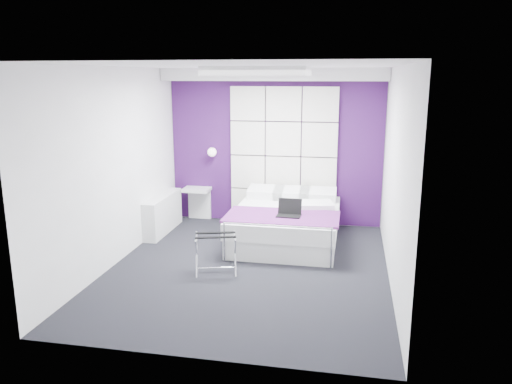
% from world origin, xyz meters
% --- Properties ---
extents(floor, '(4.40, 4.40, 0.00)m').
position_xyz_m(floor, '(0.00, 0.00, 0.00)').
color(floor, black).
rests_on(floor, ground).
extents(ceiling, '(4.40, 4.40, 0.00)m').
position_xyz_m(ceiling, '(0.00, 0.00, 2.60)').
color(ceiling, white).
rests_on(ceiling, wall_back).
extents(wall_back, '(3.60, 0.00, 3.60)m').
position_xyz_m(wall_back, '(0.00, 2.20, 1.30)').
color(wall_back, silver).
rests_on(wall_back, floor).
extents(wall_left, '(0.00, 4.40, 4.40)m').
position_xyz_m(wall_left, '(-1.80, 0.00, 1.30)').
color(wall_left, silver).
rests_on(wall_left, floor).
extents(wall_right, '(0.00, 4.40, 4.40)m').
position_xyz_m(wall_right, '(1.80, 0.00, 1.30)').
color(wall_right, silver).
rests_on(wall_right, floor).
extents(accent_wall, '(3.58, 0.02, 2.58)m').
position_xyz_m(accent_wall, '(0.00, 2.19, 1.30)').
color(accent_wall, '#371049').
rests_on(accent_wall, wall_back).
extents(soffit, '(3.58, 0.50, 0.20)m').
position_xyz_m(soffit, '(0.00, 1.95, 2.50)').
color(soffit, silver).
rests_on(soffit, wall_back).
extents(headboard, '(1.80, 0.08, 2.30)m').
position_xyz_m(headboard, '(0.15, 2.14, 1.17)').
color(headboard, silver).
rests_on(headboard, wall_back).
extents(skylight, '(1.36, 0.86, 0.12)m').
position_xyz_m(skylight, '(0.00, 0.60, 2.55)').
color(skylight, white).
rests_on(skylight, ceiling).
extents(wall_lamp, '(0.15, 0.15, 0.15)m').
position_xyz_m(wall_lamp, '(-1.05, 2.06, 1.22)').
color(wall_lamp, white).
rests_on(wall_lamp, wall_back).
extents(radiator, '(0.22, 1.20, 0.60)m').
position_xyz_m(radiator, '(-1.69, 1.30, 0.30)').
color(radiator, silver).
rests_on(radiator, floor).
extents(bed, '(1.61, 1.93, 0.68)m').
position_xyz_m(bed, '(0.34, 1.17, 0.29)').
color(bed, silver).
rests_on(bed, floor).
extents(nightstand, '(0.46, 0.36, 0.05)m').
position_xyz_m(nightstand, '(-1.34, 2.02, 0.56)').
color(nightstand, silver).
rests_on(nightstand, wall_back).
extents(luggage_rack, '(0.51, 0.38, 0.50)m').
position_xyz_m(luggage_rack, '(-0.39, -0.20, 0.25)').
color(luggage_rack, silver).
rests_on(luggage_rack, floor).
extents(laptop, '(0.34, 0.24, 0.24)m').
position_xyz_m(laptop, '(0.44, 0.73, 0.60)').
color(laptop, black).
rests_on(laptop, bed).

